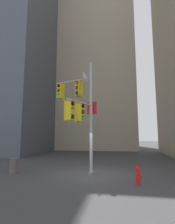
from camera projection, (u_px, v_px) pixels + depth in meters
ground at (91, 175)px, 10.37m from camera, size 120.00×120.00×0.00m
building_tower_left at (13, 14)px, 27.16m from camera, size 12.21×12.21×43.03m
building_mid_block at (94, 54)px, 35.76m from camera, size 15.07×15.07×38.51m
signal_pole_assembly at (78, 105)px, 10.76m from camera, size 2.97×3.17×7.12m
fire_hydrant at (138, 175)px, 8.23m from camera, size 0.33×0.23×0.88m
trash_bin at (13, 166)px, 10.78m from camera, size 0.45×0.45×0.91m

